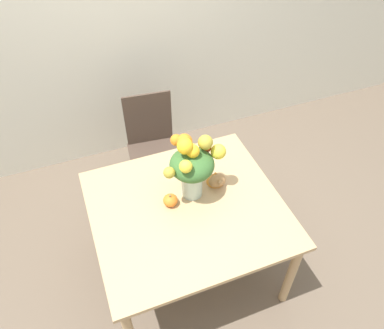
% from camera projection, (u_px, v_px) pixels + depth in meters
% --- Properties ---
extents(ground_plane, '(12.00, 12.00, 0.00)m').
position_uv_depth(ground_plane, '(188.00, 265.00, 2.94)').
color(ground_plane, brown).
extents(wall_back, '(8.00, 0.06, 2.70)m').
position_uv_depth(wall_back, '(119.00, 17.00, 3.02)').
color(wall_back, silver).
rests_on(wall_back, ground_plane).
extents(dining_table, '(1.23, 1.12, 0.72)m').
position_uv_depth(dining_table, '(187.00, 215.00, 2.49)').
color(dining_table, tan).
rests_on(dining_table, ground_plane).
extents(flower_vase, '(0.43, 0.34, 0.48)m').
position_uv_depth(flower_vase, '(192.00, 165.00, 2.33)').
color(flower_vase, '#B2CCBC').
rests_on(flower_vase, dining_table).
extents(pumpkin, '(0.10, 0.10, 0.09)m').
position_uv_depth(pumpkin, '(170.00, 200.00, 2.42)').
color(pumpkin, orange).
rests_on(pumpkin, dining_table).
extents(turkey_figurine, '(0.12, 0.16, 0.10)m').
position_uv_depth(turkey_figurine, '(216.00, 179.00, 2.54)').
color(turkey_figurine, '#A87A4C').
rests_on(turkey_figurine, dining_table).
extents(dining_chair_near_window, '(0.46, 0.46, 0.93)m').
position_uv_depth(dining_chair_near_window, '(153.00, 147.00, 3.21)').
color(dining_chair_near_window, '#47382D').
rests_on(dining_chair_near_window, ground_plane).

